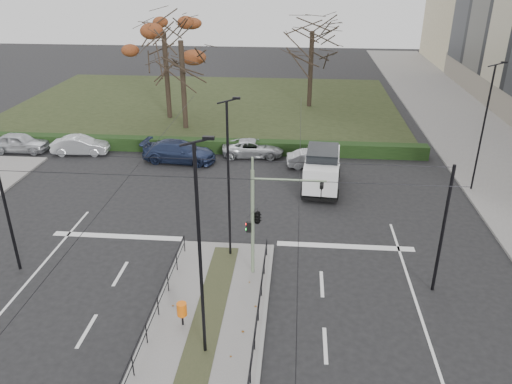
# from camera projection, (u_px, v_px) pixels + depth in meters

# --- Properties ---
(ground) EXTENTS (140.00, 140.00, 0.00)m
(ground) POSITION_uv_depth(u_px,v_px,m) (212.00, 306.00, 21.21)
(ground) COLOR black
(ground) RESTS_ON ground
(median_island) EXTENTS (4.40, 15.00, 0.14)m
(median_island) POSITION_uv_depth(u_px,v_px,m) (201.00, 346.00, 18.92)
(median_island) COLOR #64615F
(median_island) RESTS_ON ground
(sidewalk_east) EXTENTS (8.00, 90.00, 0.14)m
(sidewalk_east) POSITION_uv_depth(u_px,v_px,m) (482.00, 144.00, 39.63)
(sidewalk_east) COLOR #64615F
(sidewalk_east) RESTS_ON ground
(park) EXTENTS (38.00, 26.00, 0.10)m
(park) POSITION_uv_depth(u_px,v_px,m) (206.00, 105.00, 50.56)
(park) COLOR black
(park) RESTS_ON ground
(hedge) EXTENTS (38.00, 1.00, 1.00)m
(hedge) POSITION_uv_depth(u_px,v_px,m) (175.00, 145.00, 38.27)
(hedge) COLOR black
(hedge) RESTS_ON ground
(median_railing) EXTENTS (4.14, 13.24, 0.92)m
(median_railing) POSITION_uv_depth(u_px,v_px,m) (200.00, 328.00, 18.45)
(median_railing) COLOR black
(median_railing) RESTS_ON median_island
(catenary) EXTENTS (20.00, 34.00, 6.00)m
(catenary) POSITION_uv_depth(u_px,v_px,m) (216.00, 217.00, 21.23)
(catenary) COLOR black
(catenary) RESTS_ON ground
(traffic_light) EXTENTS (3.49, 1.98, 5.13)m
(traffic_light) POSITION_uv_depth(u_px,v_px,m) (259.00, 215.00, 22.01)
(traffic_light) COLOR gray
(traffic_light) RESTS_ON median_island
(litter_bin) EXTENTS (0.40, 0.40, 1.03)m
(litter_bin) POSITION_uv_depth(u_px,v_px,m) (182.00, 310.00, 19.60)
(litter_bin) COLOR black
(litter_bin) RESTS_ON median_island
(streetlamp_median_near) EXTENTS (0.70, 0.14, 8.39)m
(streetlamp_median_near) POSITION_uv_depth(u_px,v_px,m) (200.00, 253.00, 16.79)
(streetlamp_median_near) COLOR black
(streetlamp_median_near) RESTS_ON median_island
(streetlamp_median_far) EXTENTS (0.66, 0.13, 7.89)m
(streetlamp_median_far) POSITION_uv_depth(u_px,v_px,m) (229.00, 180.00, 23.02)
(streetlamp_median_far) COLOR black
(streetlamp_median_far) RESTS_ON median_island
(streetlamp_sidewalk) EXTENTS (0.67, 0.14, 7.99)m
(streetlamp_sidewalk) POSITION_uv_depth(u_px,v_px,m) (484.00, 127.00, 30.04)
(streetlamp_sidewalk) COLOR black
(streetlamp_sidewalk) RESTS_ON sidewalk_east
(parked_car_first) EXTENTS (4.36, 1.82, 1.48)m
(parked_car_first) POSITION_uv_depth(u_px,v_px,m) (19.00, 142.00, 38.00)
(parked_car_first) COLOR #B6B9BE
(parked_car_first) RESTS_ON ground
(parked_car_second) EXTENTS (4.28, 1.81, 1.37)m
(parked_car_second) POSITION_uv_depth(u_px,v_px,m) (80.00, 145.00, 37.57)
(parked_car_second) COLOR #B6B9BE
(parked_car_second) RESTS_ON ground
(parked_car_third) EXTENTS (5.48, 2.63, 1.54)m
(parked_car_third) POSITION_uv_depth(u_px,v_px,m) (179.00, 151.00, 36.12)
(parked_car_third) COLOR #202B4C
(parked_car_third) RESTS_ON ground
(parked_car_fourth) EXTENTS (4.68, 2.37, 1.27)m
(parked_car_fourth) POSITION_uv_depth(u_px,v_px,m) (253.00, 148.00, 37.19)
(parked_car_fourth) COLOR #B6B9BE
(parked_car_fourth) RESTS_ON ground
(white_van) EXTENTS (2.61, 5.22, 2.64)m
(white_van) POSITION_uv_depth(u_px,v_px,m) (322.00, 168.00, 31.71)
(white_van) COLOR white
(white_van) RESTS_ON ground
(rust_tree) EXTENTS (6.97, 6.97, 10.07)m
(rust_tree) POSITION_uv_depth(u_px,v_px,m) (164.00, 32.00, 43.15)
(rust_tree) COLOR black
(rust_tree) RESTS_ON park
(bare_tree_center) EXTENTS (6.44, 6.44, 9.57)m
(bare_tree_center) POSITION_uv_depth(u_px,v_px,m) (312.00, 37.00, 47.17)
(bare_tree_center) COLOR black
(bare_tree_center) RESTS_ON park
(bare_tree_near) EXTENTS (6.46, 6.46, 9.76)m
(bare_tree_near) POSITION_uv_depth(u_px,v_px,m) (181.00, 47.00, 40.67)
(bare_tree_near) COLOR black
(bare_tree_near) RESTS_ON park
(parked_car_fifth) EXTENTS (3.79, 1.64, 1.21)m
(parked_car_fifth) POSITION_uv_depth(u_px,v_px,m) (313.00, 159.00, 35.19)
(parked_car_fifth) COLOR #B6B9BE
(parked_car_fifth) RESTS_ON ground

